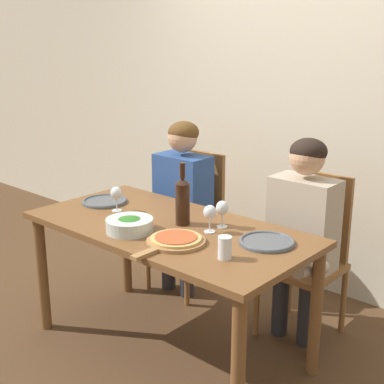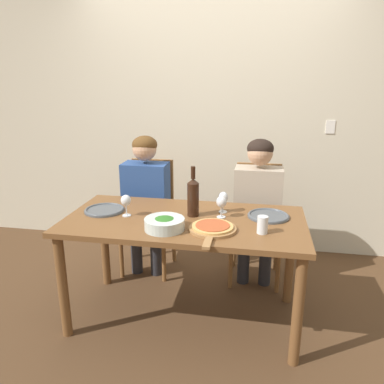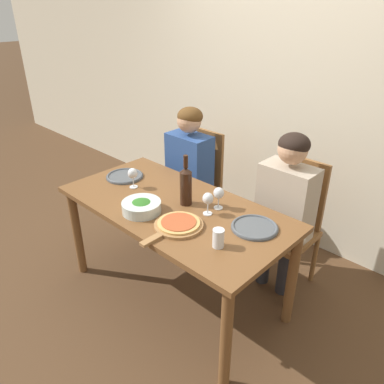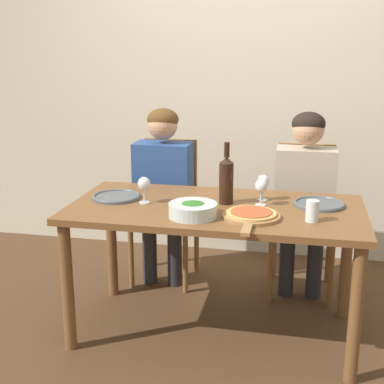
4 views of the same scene
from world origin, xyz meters
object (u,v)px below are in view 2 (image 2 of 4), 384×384
chair_left (150,212)px  water_tumbler (262,225)px  dinner_plate_right (268,216)px  wine_bottle (193,196)px  person_man (258,199)px  pizza_on_board (212,228)px  wine_glass_right (223,198)px  person_woman (145,193)px  wine_glass_left (126,201)px  wine_glass_centre (221,203)px  dinner_plate_left (105,210)px  chair_right (257,219)px  broccoli_bowl (164,224)px

chair_left → water_tumbler: bearing=-42.1°
chair_left → dinner_plate_right: bearing=-30.3°
wine_bottle → dinner_plate_right: size_ratio=1.23×
person_man → dinner_plate_right: bearing=-80.8°
dinner_plate_right → water_tumbler: (-0.04, -0.29, 0.05)m
pizza_on_board → wine_glass_right: bearing=85.0°
person_woman → wine_glass_left: (0.06, -0.63, 0.13)m
chair_left → pizza_on_board: 1.16m
person_man → pizza_on_board: person_man is taller
pizza_on_board → wine_glass_centre: (0.03, 0.24, 0.09)m
wine_glass_centre → dinner_plate_left: bearing=-178.3°
chair_left → wine_glass_right: chair_left is taller
person_man → dinner_plate_left: 1.22m
chair_right → person_woman: 0.98m
chair_right → broccoli_bowl: bearing=-121.1°
person_woman → water_tumbler: person_woman is taller
pizza_on_board → wine_glass_left: size_ratio=2.91×
broccoli_bowl → wine_glass_right: (0.33, 0.38, 0.07)m
dinner_plate_left → water_tumbler: size_ratio=2.59×
chair_right → person_man: size_ratio=0.80×
chair_left → dinner_plate_right: (1.02, -0.60, 0.26)m
dinner_plate_right → pizza_on_board: (-0.35, -0.31, 0.01)m
person_man → wine_glass_centre: (-0.24, -0.55, 0.13)m
wine_glass_left → wine_glass_right: size_ratio=1.00×
wine_bottle → broccoli_bowl: wine_bottle is taller
wine_bottle → wine_glass_centre: size_ratio=2.31×
pizza_on_board → wine_glass_centre: bearing=83.1°
broccoli_bowl → dinner_plate_left: broccoli_bowl is taller
chair_left → wine_bottle: size_ratio=2.82×
chair_left → wine_glass_right: 0.97m
chair_right → pizza_on_board: chair_right is taller
dinner_plate_right → wine_glass_right: size_ratio=1.87×
person_woman → pizza_on_board: bearing=-49.2°
person_woman → person_man: 0.95m
wine_glass_left → broccoli_bowl: bearing=-30.2°
chair_left → pizza_on_board: bearing=-53.1°
person_woman → wine_glass_right: bearing=-32.0°
pizza_on_board → wine_bottle: bearing=124.6°
person_man → dinner_plate_right: 0.49m
dinner_plate_right → pizza_on_board: size_ratio=0.64×
dinner_plate_left → wine_glass_centre: 0.84m
broccoli_bowl → person_woman: bearing=114.9°
wine_bottle → person_woman: bearing=133.2°
chair_right → person_woman: person_woman is taller
wine_bottle → pizza_on_board: bearing=-55.4°
dinner_plate_left → wine_glass_centre: wine_glass_centre is taller
broccoli_bowl → person_man: bearing=55.4°
pizza_on_board → dinner_plate_right: bearing=41.5°
pizza_on_board → wine_glass_centre: size_ratio=2.91×
broccoli_bowl → pizza_on_board: size_ratio=0.58×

